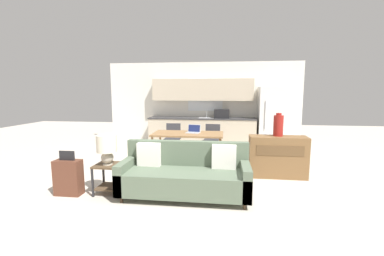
% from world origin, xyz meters
% --- Properties ---
extents(ground_plane, '(20.00, 20.00, 0.00)m').
position_xyz_m(ground_plane, '(0.00, 0.00, 0.00)').
color(ground_plane, beige).
extents(wall_back, '(6.40, 0.07, 2.70)m').
position_xyz_m(wall_back, '(0.00, 4.63, 1.35)').
color(wall_back, silver).
rests_on(wall_back, ground_plane).
extents(kitchen_counter, '(3.46, 0.65, 2.15)m').
position_xyz_m(kitchen_counter, '(0.01, 4.33, 0.84)').
color(kitchen_counter, beige).
rests_on(kitchen_counter, ground_plane).
extents(refrigerator, '(0.81, 0.69, 1.89)m').
position_xyz_m(refrigerator, '(2.18, 4.25, 0.94)').
color(refrigerator, white).
rests_on(refrigerator, ground_plane).
extents(dining_table, '(1.68, 0.86, 0.75)m').
position_xyz_m(dining_table, '(-0.14, 2.05, 0.69)').
color(dining_table, olive).
rests_on(dining_table, ground_plane).
extents(couch, '(2.11, 0.80, 0.89)m').
position_xyz_m(couch, '(0.09, 0.09, 0.35)').
color(couch, '#3D2D1E').
rests_on(couch, ground_plane).
extents(side_table, '(0.43, 0.43, 0.51)m').
position_xyz_m(side_table, '(-1.22, 0.04, 0.34)').
color(side_table, brown).
rests_on(side_table, ground_plane).
extents(table_lamp, '(0.33, 0.33, 0.51)m').
position_xyz_m(table_lamp, '(-1.22, -0.00, 0.82)').
color(table_lamp, '#B2A893').
rests_on(table_lamp, side_table).
extents(credenza, '(1.14, 0.42, 0.84)m').
position_xyz_m(credenza, '(1.81, 1.30, 0.42)').
color(credenza, brown).
rests_on(credenza, ground_plane).
extents(vase, '(0.19, 0.19, 0.47)m').
position_xyz_m(vase, '(1.81, 1.35, 1.06)').
color(vase, maroon).
rests_on(vase, credenza).
extents(dining_chair_far_left, '(0.43, 0.43, 0.86)m').
position_xyz_m(dining_chair_far_left, '(-0.68, 2.87, 0.50)').
color(dining_chair_far_left, '#38383D').
rests_on(dining_chair_far_left, ground_plane).
extents(dining_chair_far_right, '(0.46, 0.46, 0.86)m').
position_xyz_m(dining_chair_far_right, '(0.40, 2.84, 0.50)').
color(dining_chair_far_right, '#38383D').
rests_on(dining_chair_far_right, ground_plane).
extents(laptop, '(0.36, 0.31, 0.20)m').
position_xyz_m(laptop, '(-0.02, 2.12, 0.80)').
color(laptop, '#B7BABC').
rests_on(laptop, dining_table).
extents(suitcase, '(0.44, 0.22, 0.76)m').
position_xyz_m(suitcase, '(-1.87, -0.12, 0.31)').
color(suitcase, brown).
rests_on(suitcase, ground_plane).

